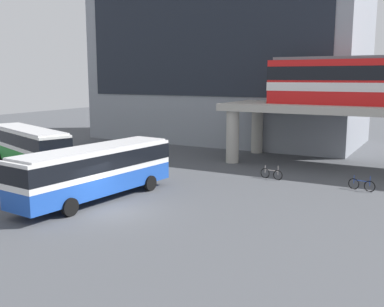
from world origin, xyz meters
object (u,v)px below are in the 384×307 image
bicycle_blue (362,185)px  pedestrian_waiting_near_stop (143,159)px  bus_secondary (28,143)px  station_building (227,54)px  bus_main (96,167)px  bicycle_silver (271,174)px

bicycle_blue → pedestrian_waiting_near_stop: size_ratio=1.00×
bus_secondary → bicycle_blue: (24.93, 5.36, -1.63)m
station_building → bus_main: bearing=-81.0°
bicycle_blue → bicycle_silver: (-6.26, 0.32, 0.00)m
station_building → bus_main: 29.60m
bicycle_silver → bus_main: bearing=-124.7°
bicycle_blue → pedestrian_waiting_near_stop: pedestrian_waiting_near_stop is taller
station_building → bicycle_silver: size_ratio=16.88×
station_building → bicycle_silver: (11.79, -17.63, -9.53)m
bicycle_blue → bicycle_silver: 6.27m
bus_main → bicycle_silver: (7.31, 10.54, -1.63)m
pedestrian_waiting_near_stop → bus_main: bearing=-72.5°
pedestrian_waiting_near_stop → station_building: bearing=95.2°
bus_secondary → pedestrian_waiting_near_stop: bus_secondary is taller
bus_main → pedestrian_waiting_near_stop: (-2.72, 8.66, -1.16)m
station_building → bus_secondary: bearing=-106.4°
bicycle_silver → bus_secondary: bearing=-163.1°
pedestrian_waiting_near_stop → bus_secondary: bearing=-156.2°
station_building → bus_main: size_ratio=2.66×
pedestrian_waiting_near_stop → bicycle_blue: bearing=5.4°
bus_main → pedestrian_waiting_near_stop: 9.15m
bus_secondary → bicycle_silver: (18.67, 5.69, -1.63)m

